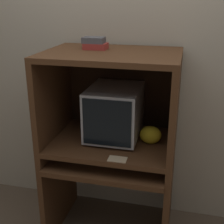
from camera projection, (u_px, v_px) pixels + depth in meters
wall_back at (123, 61)px, 2.44m from camera, size 6.00×0.06×2.60m
desk_base at (111, 186)px, 2.37m from camera, size 0.91×0.68×0.68m
desk_monitor_shelf at (112, 143)px, 2.28m from camera, size 0.91×0.66×0.12m
hutch_upper at (113, 83)px, 2.15m from camera, size 0.91×0.66×0.63m
crt_monitor at (115, 112)px, 2.24m from camera, size 0.36×0.46×0.38m
keyboard at (105, 160)px, 2.20m from camera, size 0.42×0.14×0.03m
mouse at (144, 165)px, 2.13m from camera, size 0.07×0.04×0.03m
snack_bag at (150, 135)px, 2.19m from camera, size 0.15×0.12×0.13m
book_stack at (95, 43)px, 2.13m from camera, size 0.17×0.11×0.08m
paper_card at (117, 159)px, 1.99m from camera, size 0.12×0.08×0.00m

